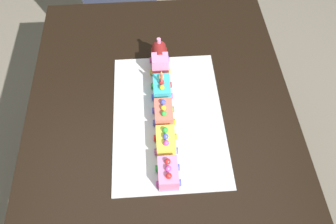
{
  "coord_description": "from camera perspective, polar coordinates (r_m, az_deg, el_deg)",
  "views": [
    {
      "loc": [
        0.71,
        -0.03,
        1.81
      ],
      "look_at": [
        -0.02,
        0.02,
        0.77
      ],
      "focal_mm": 37.69,
      "sensor_mm": 36.0,
      "label": 1
    }
  ],
  "objects": [
    {
      "name": "ground_plane",
      "position": [
        1.94,
        -0.7,
        -13.83
      ],
      "size": [
        8.0,
        8.0,
        0.0
      ],
      "primitive_type": "plane",
      "color": "gray"
    },
    {
      "name": "dining_table",
      "position": [
        1.37,
        -0.96,
        -4.13
      ],
      "size": [
        1.4,
        1.0,
        0.74
      ],
      "color": "black",
      "rests_on": "ground"
    },
    {
      "name": "chair",
      "position": [
        2.2,
        -7.66,
        16.89
      ],
      "size": [
        0.44,
        0.44,
        0.86
      ],
      "rotation": [
        0.0,
        0.0,
        -1.47
      ],
      "color": "#2D3347",
      "rests_on": "ground"
    },
    {
      "name": "cake_board",
      "position": [
        1.29,
        0.0,
        -0.82
      ],
      "size": [
        0.6,
        0.4,
        0.0
      ],
      "primitive_type": "cube",
      "color": "silver",
      "rests_on": "dining_table"
    },
    {
      "name": "cake_locomotive",
      "position": [
        1.41,
        -1.35,
        8.45
      ],
      "size": [
        0.14,
        0.08,
        0.12
      ],
      "color": "maroon",
      "rests_on": "cake_board"
    },
    {
      "name": "cake_car_flatbed_turquoise",
      "position": [
        1.34,
        -1.03,
        3.94
      ],
      "size": [
        0.1,
        0.08,
        0.07
      ],
      "color": "#38B7C6",
      "rests_on": "cake_board"
    },
    {
      "name": "cake_car_tanker_coral",
      "position": [
        1.27,
        -0.72,
        -0.19
      ],
      "size": [
        0.1,
        0.08,
        0.07
      ],
      "color": "#F27260",
      "rests_on": "cake_board"
    },
    {
      "name": "cake_car_caboose_lemon",
      "position": [
        1.2,
        -0.37,
        -4.78
      ],
      "size": [
        0.1,
        0.08,
        0.07
      ],
      "color": "#F4E04C",
      "rests_on": "cake_board"
    },
    {
      "name": "cake_car_gondola_bubblegum",
      "position": [
        1.15,
        0.01,
        -9.85
      ],
      "size": [
        0.1,
        0.08,
        0.07
      ],
      "color": "pink",
      "rests_on": "cake_board"
    },
    {
      "name": "birthday_candle",
      "position": [
        1.28,
        -1.07,
        5.77
      ],
      "size": [
        0.01,
        0.01,
        0.05
      ],
      "color": "#F24C59",
      "rests_on": "cake_car_flatbed_turquoise"
    }
  ]
}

